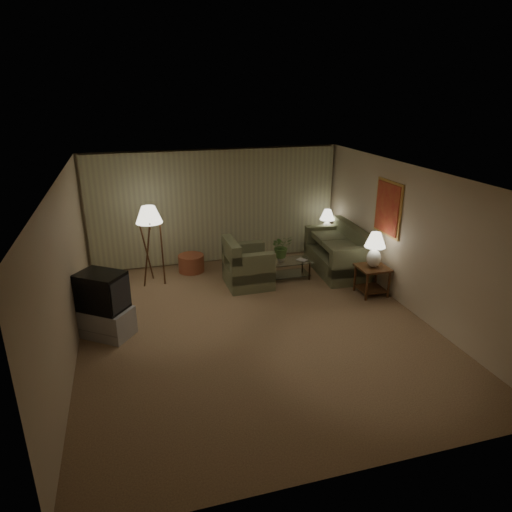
% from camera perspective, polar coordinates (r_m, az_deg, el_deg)
% --- Properties ---
extents(ground, '(7.00, 7.00, 0.00)m').
position_cam_1_polar(ground, '(8.26, -0.07, -8.65)').
color(ground, '#A18459').
rests_on(ground, ground).
extents(room_shell, '(6.04, 7.02, 2.72)m').
position_cam_1_polar(room_shell, '(8.98, -2.58, 5.76)').
color(room_shell, beige).
rests_on(room_shell, ground).
extents(sofa, '(2.02, 1.20, 0.84)m').
position_cam_1_polar(sofa, '(10.61, 10.04, 0.27)').
color(sofa, '#6A6E4D').
rests_on(sofa, ground).
extents(armchair, '(0.99, 0.94, 0.82)m').
position_cam_1_polar(armchair, '(9.71, -0.99, -1.39)').
color(armchair, '#6A6E4D').
rests_on(armchair, ground).
extents(side_table_near, '(0.60, 0.60, 0.60)m').
position_cam_1_polar(side_table_near, '(9.57, 14.32, -2.33)').
color(side_table_near, '#371F0F').
rests_on(side_table_near, ground).
extents(side_table_far, '(0.45, 0.38, 0.60)m').
position_cam_1_polar(side_table_far, '(11.47, 8.73, 1.73)').
color(side_table_far, '#371F0F').
rests_on(side_table_far, ground).
extents(table_lamp_near, '(0.42, 0.42, 0.72)m').
position_cam_1_polar(table_lamp_near, '(9.36, 14.64, 1.12)').
color(table_lamp_near, white).
rests_on(table_lamp_near, side_table_near).
extents(table_lamp_far, '(0.36, 0.36, 0.62)m').
position_cam_1_polar(table_lamp_far, '(11.30, 8.88, 4.50)').
color(table_lamp_far, white).
rests_on(table_lamp_far, side_table_far).
extents(coffee_table, '(1.02, 0.56, 0.41)m').
position_cam_1_polar(coffee_table, '(10.12, 3.96, -1.34)').
color(coffee_table, silver).
rests_on(coffee_table, ground).
extents(tv_cabinet, '(1.41, 1.39, 0.50)m').
position_cam_1_polar(tv_cabinet, '(8.27, -18.28, -7.80)').
color(tv_cabinet, '#9E9EA1').
rests_on(tv_cabinet, ground).
extents(crt_tv, '(1.26, 1.25, 0.64)m').
position_cam_1_polar(crt_tv, '(8.02, -18.73, -4.19)').
color(crt_tv, black).
rests_on(crt_tv, tv_cabinet).
extents(floor_lamp, '(0.56, 0.56, 1.71)m').
position_cam_1_polar(floor_lamp, '(9.89, -12.97, 1.48)').
color(floor_lamp, '#371F0F').
rests_on(floor_lamp, ground).
extents(ottoman, '(0.77, 0.77, 0.39)m').
position_cam_1_polar(ottoman, '(10.62, -8.10, -0.89)').
color(ottoman, '#964E32').
rests_on(ottoman, ground).
extents(vase, '(0.17, 0.17, 0.16)m').
position_cam_1_polar(vase, '(9.99, 3.18, -0.26)').
color(vase, white).
rests_on(vase, coffee_table).
extents(flowers, '(0.48, 0.42, 0.50)m').
position_cam_1_polar(flowers, '(9.88, 3.21, 1.54)').
color(flowers, '#4D7333').
rests_on(flowers, vase).
extents(book, '(0.26, 0.28, 0.02)m').
position_cam_1_polar(book, '(10.06, 5.51, -0.61)').
color(book, olive).
rests_on(book, coffee_table).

